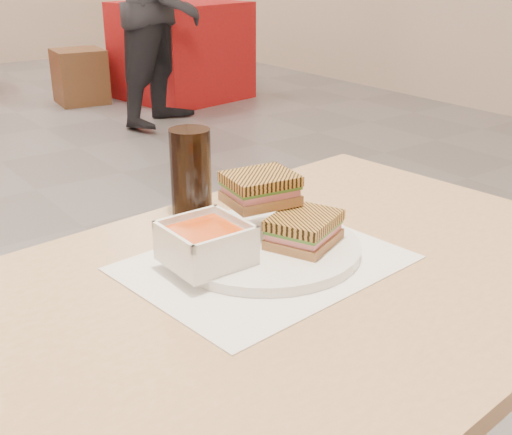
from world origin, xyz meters
TOP-DOWN VIEW (x-y plane):
  - main_table at (-0.05, -2.08)m, footprint 1.27×0.82m
  - tray_liner at (0.01, -2.02)m, footprint 0.42×0.34m
  - plate at (0.04, -1.99)m, footprint 0.30×0.30m
  - soup_bowl at (-0.07, -1.99)m, footprint 0.11×0.11m
  - panini_lower at (0.08, -2.03)m, footprint 0.13×0.12m
  - panini_upper at (0.06, -1.95)m, footprint 0.12×0.10m
  - cola_glass at (0.03, -1.78)m, footprint 0.07×0.07m
  - bg_table_1 at (2.34, 2.20)m, footprint 1.03×1.03m
  - bg_chair_1l at (1.56, 2.52)m, footprint 0.43×0.43m
  - bg_chair_1r at (2.92, 2.44)m, footprint 0.46×0.46m
  - patron_b at (1.83, 1.49)m, footprint 1.03×0.97m

SIDE VIEW (x-z plane):
  - bg_chair_1r at x=2.92m, z-range 0.00..0.41m
  - bg_chair_1l at x=1.56m, z-range 0.00..0.44m
  - bg_table_1 at x=2.34m, z-range 0.00..0.79m
  - main_table at x=-0.05m, z-range 0.26..1.01m
  - tray_liner at x=0.01m, z-range 0.75..0.75m
  - plate at x=0.04m, z-range 0.75..0.77m
  - panini_lower at x=0.08m, z-range 0.77..0.81m
  - soup_bowl at x=-0.07m, z-range 0.76..0.82m
  - cola_glass at x=0.03m, z-range 0.75..0.90m
  - panini_upper at x=0.06m, z-range 0.82..0.86m
  - patron_b at x=1.83m, z-range 0.00..1.69m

